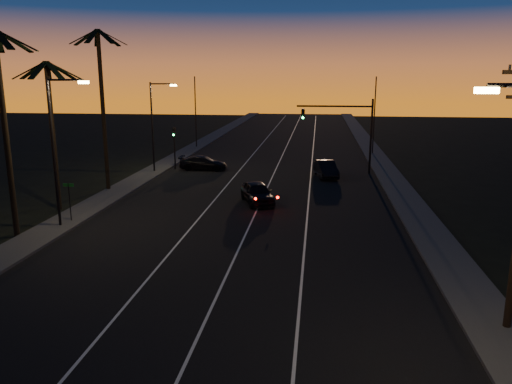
# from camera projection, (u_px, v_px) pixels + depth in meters

# --- Properties ---
(road) EXTENTS (20.00, 170.00, 0.01)m
(road) POSITION_uv_depth(u_px,v_px,m) (258.00, 195.00, 38.98)
(road) COLOR black
(road) RESTS_ON ground
(sidewalk_left) EXTENTS (2.40, 170.00, 0.16)m
(sidewalk_left) POSITION_uv_depth(u_px,v_px,m) (120.00, 190.00, 40.31)
(sidewalk_left) COLOR #3B3B38
(sidewalk_left) RESTS_ON ground
(sidewalk_right) EXTENTS (2.40, 170.00, 0.16)m
(sidewalk_right) POSITION_uv_depth(u_px,v_px,m) (405.00, 198.00, 37.62)
(sidewalk_right) COLOR #3B3B38
(sidewalk_right) RESTS_ON ground
(lane_stripe_left) EXTENTS (0.12, 160.00, 0.01)m
(lane_stripe_left) POSITION_uv_depth(u_px,v_px,m) (220.00, 193.00, 39.34)
(lane_stripe_left) COLOR silver
(lane_stripe_left) RESTS_ON road
(lane_stripe_mid) EXTENTS (0.12, 160.00, 0.01)m
(lane_stripe_mid) POSITION_uv_depth(u_px,v_px,m) (264.00, 195.00, 38.92)
(lane_stripe_mid) COLOR silver
(lane_stripe_mid) RESTS_ON road
(lane_stripe_right) EXTENTS (0.12, 160.00, 0.01)m
(lane_stripe_right) POSITION_uv_depth(u_px,v_px,m) (309.00, 196.00, 38.50)
(lane_stripe_right) COLOR silver
(lane_stripe_right) RESTS_ON road
(palm_near) EXTENTS (4.25, 4.16, 11.53)m
(palm_near) POSITION_uv_depth(u_px,v_px,m) (3.00, 113.00, 27.29)
(palm_near) COLOR black
(palm_near) RESTS_ON ground
(palm_mid) EXTENTS (4.25, 4.16, 10.03)m
(palm_mid) POSITION_uv_depth(u_px,v_px,m) (51.00, 119.00, 33.34)
(palm_mid) COLOR black
(palm_mid) RESTS_ON ground
(palm_far) EXTENTS (4.25, 4.16, 12.53)m
(palm_far) POSITION_uv_depth(u_px,v_px,m) (102.00, 95.00, 38.71)
(palm_far) COLOR black
(palm_far) RESTS_ON ground
(streetlight_left_near) EXTENTS (2.55, 0.26, 9.00)m
(streetlight_left_near) POSITION_uv_depth(u_px,v_px,m) (57.00, 141.00, 29.39)
(streetlight_left_near) COLOR black
(streetlight_left_near) RESTS_ON ground
(streetlight_left_far) EXTENTS (2.55, 0.26, 8.50)m
(streetlight_left_far) POSITION_uv_depth(u_px,v_px,m) (155.00, 120.00, 46.84)
(streetlight_left_far) COLOR black
(streetlight_left_far) RESTS_ON ground
(street_sign) EXTENTS (0.70, 0.06, 2.60)m
(street_sign) POSITION_uv_depth(u_px,v_px,m) (69.00, 197.00, 31.20)
(street_sign) COLOR black
(street_sign) RESTS_ON ground
(signal_mast) EXTENTS (7.10, 0.41, 7.00)m
(signal_mast) POSITION_uv_depth(u_px,v_px,m) (346.00, 123.00, 46.69)
(signal_mast) COLOR black
(signal_mast) RESTS_ON ground
(signal_post) EXTENTS (0.28, 0.37, 4.20)m
(signal_post) POSITION_uv_depth(u_px,v_px,m) (174.00, 140.00, 49.11)
(signal_post) COLOR black
(signal_post) RESTS_ON ground
(far_pole_left) EXTENTS (0.14, 0.14, 9.00)m
(far_pole_left) POSITION_uv_depth(u_px,v_px,m) (196.00, 113.00, 63.44)
(far_pole_left) COLOR black
(far_pole_left) RESTS_ON ground
(far_pole_right) EXTENTS (0.14, 0.14, 9.00)m
(far_pole_right) POSITION_uv_depth(u_px,v_px,m) (374.00, 116.00, 57.90)
(far_pole_right) COLOR black
(far_pole_right) RESTS_ON ground
(lead_car) EXTENTS (3.41, 5.33, 1.54)m
(lead_car) POSITION_uv_depth(u_px,v_px,m) (257.00, 193.00, 36.27)
(lead_car) COLOR black
(lead_car) RESTS_ON road
(right_car) EXTENTS (2.39, 4.73, 1.49)m
(right_car) POSITION_uv_depth(u_px,v_px,m) (326.00, 169.00, 45.60)
(right_car) COLOR black
(right_car) RESTS_ON road
(cross_car) EXTENTS (4.69, 1.92, 1.36)m
(cross_car) POSITION_uv_depth(u_px,v_px,m) (203.00, 163.00, 49.09)
(cross_car) COLOR black
(cross_car) RESTS_ON road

